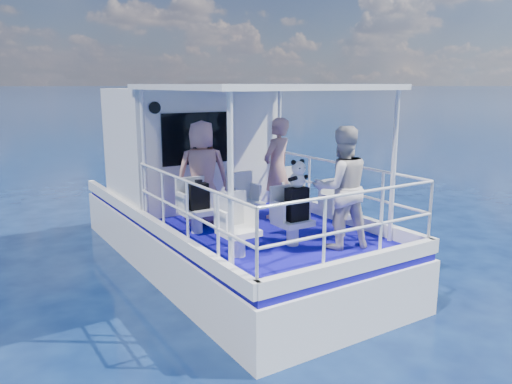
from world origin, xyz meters
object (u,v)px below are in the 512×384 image
Objects in this scene: backpack_center at (297,204)px; panda at (298,174)px; passenger_port_fwd at (203,173)px; passenger_stbd_aft at (341,188)px.

panda is at bearing 46.49° from backpack_center.
passenger_port_fwd is at bearing 109.16° from backpack_center.
passenger_stbd_aft is at bearing -39.05° from panda.
backpack_center is (-0.49, 0.37, -0.25)m from passenger_stbd_aft.
passenger_stbd_aft reaches higher than passenger_port_fwd.
backpack_center is at bearing -133.51° from panda.
passenger_port_fwd is 4.35× the size of panda.
passenger_port_fwd is 2.40m from passenger_stbd_aft.
panda is at bearing -21.18° from passenger_stbd_aft.
passenger_port_fwd is 3.63× the size of backpack_center.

